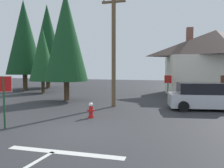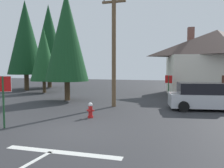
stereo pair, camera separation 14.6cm
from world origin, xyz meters
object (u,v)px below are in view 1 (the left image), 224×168
fire_hydrant (91,110)px  stop_sign_far (168,82)px  parked_car (204,97)px  pine_tree_far_center (66,36)px  pine_tree_short_left (42,54)px  house (215,62)px  pine_tree_mid_left (47,39)px  utility_pole (114,48)px  stop_sign_near (4,91)px  pine_tree_tall_left (24,37)px

fire_hydrant → stop_sign_far: size_ratio=0.40×
parked_car → pine_tree_far_center: size_ratio=0.55×
pine_tree_short_left → pine_tree_far_center: 6.69m
house → pine_tree_far_center: pine_tree_far_center is taller
parked_car → pine_tree_mid_left: 22.21m
parked_car → pine_tree_short_left: bearing=159.9°
utility_pole → stop_sign_far: bearing=51.9°
stop_sign_far → pine_tree_far_center: bearing=-162.4°
utility_pole → stop_sign_far: utility_pole is taller
house → pine_tree_mid_left: 20.38m
stop_sign_far → utility_pole: bearing=-128.1°
stop_sign_near → house: bearing=56.3°
stop_sign_far → parked_car: 4.46m
stop_sign_near → stop_sign_far: size_ratio=1.12×
utility_pole → pine_tree_far_center: (-4.45, 1.80, 1.15)m
stop_sign_near → pine_tree_short_left: pine_tree_short_left is taller
house → pine_tree_short_left: 17.06m
stop_sign_far → house: 6.29m
pine_tree_tall_left → stop_sign_near: bearing=-55.6°
pine_tree_tall_left → pine_tree_short_left: (3.50, -1.72, -2.02)m
house → pine_tree_tall_left: bearing=-177.5°
fire_hydrant → stop_sign_far: 8.78m
stop_sign_far → pine_tree_mid_left: size_ratio=0.19×
pine_tree_short_left → fire_hydrant: bearing=-46.7°
fire_hydrant → pine_tree_far_center: (-4.27, 5.50, 4.69)m
pine_tree_short_left → stop_sign_near: bearing=-63.2°
house → pine_tree_mid_left: bearing=170.8°
fire_hydrant → stop_sign_far: bearing=66.2°
parked_car → pine_tree_mid_left: size_ratio=0.44×
house → parked_car: size_ratio=2.15×
fire_hydrant → pine_tree_mid_left: (-12.30, 15.66, 5.97)m
pine_tree_tall_left → pine_tree_far_center: pine_tree_tall_left is taller
house → pine_tree_tall_left: (-20.34, -0.89, 2.89)m
utility_pole → parked_car: bearing=5.6°
stop_sign_far → pine_tree_mid_left: (-15.82, 7.69, 4.95)m
utility_pole → house: (7.40, 8.75, -0.76)m
utility_pole → pine_tree_tall_left: (-12.94, 7.86, 2.13)m
fire_hydrant → pine_tree_tall_left: size_ratio=0.08×
utility_pole → stop_sign_far: (3.34, 4.27, -2.51)m
pine_tree_tall_left → pine_tree_mid_left: size_ratio=0.95×
house → utility_pole: bearing=-130.2°
stop_sign_near → pine_tree_tall_left: bearing=124.4°
fire_hydrant → utility_pole: (0.18, 3.70, 3.54)m
parked_car → pine_tree_far_center: 11.13m
pine_tree_mid_left → pine_tree_far_center: size_ratio=1.25×
pine_tree_tall_left → pine_tree_short_left: 4.39m
pine_tree_mid_left → fire_hydrant: bearing=-51.9°
parked_car → stop_sign_far: bearing=123.0°
house → pine_tree_mid_left: pine_tree_mid_left is taller
stop_sign_far → pine_tree_tall_left: size_ratio=0.20×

